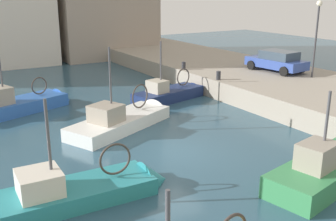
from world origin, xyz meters
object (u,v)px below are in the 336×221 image
at_px(fishing_boat_white, 125,124).
at_px(mooring_bollard_south, 218,75).
at_px(fishing_boat_teal, 86,196).
at_px(mooring_bollard_mid, 184,66).
at_px(fishing_boat_navy, 172,98).
at_px(quay_streetlamp, 317,26).
at_px(parked_car_blue, 277,61).
at_px(fishing_boat_green, 331,175).
at_px(fishing_boat_blue, 21,109).

height_order(fishing_boat_white, mooring_bollard_south, fishing_boat_white).
height_order(fishing_boat_teal, mooring_bollard_mid, fishing_boat_teal).
xyz_separation_m(fishing_boat_navy, quay_streetlamp, (8.28, -3.87, 4.36)).
height_order(fishing_boat_teal, parked_car_blue, fishing_boat_teal).
bearing_deg(fishing_boat_green, mooring_bollard_south, 72.78).
bearing_deg(quay_streetlamp, fishing_boat_blue, 160.59).
height_order(fishing_boat_white, fishing_boat_teal, fishing_boat_white).
distance_m(fishing_boat_white, mooring_bollard_south, 7.85).
bearing_deg(fishing_boat_white, fishing_boat_blue, 125.99).
xyz_separation_m(fishing_boat_navy, parked_car_blue, (7.78, -1.21, 1.84)).
distance_m(fishing_boat_green, quay_streetlamp, 13.29).
relative_size(fishing_boat_blue, mooring_bollard_south, 12.50).
distance_m(mooring_bollard_mid, quay_streetlamp, 9.16).
height_order(fishing_boat_white, mooring_bollard_mid, fishing_boat_white).
height_order(fishing_boat_blue, parked_car_blue, fishing_boat_blue).
relative_size(mooring_bollard_south, mooring_bollard_mid, 1.00).
bearing_deg(mooring_bollard_south, parked_car_blue, 0.95).
relative_size(fishing_boat_green, fishing_boat_white, 1.00).
distance_m(fishing_boat_blue, mooring_bollard_mid, 11.53).
bearing_deg(mooring_bollard_south, mooring_bollard_mid, 90.00).
distance_m(mooring_bollard_south, quay_streetlamp, 6.89).
distance_m(fishing_boat_green, fishing_boat_teal, 8.89).
xyz_separation_m(fishing_boat_white, fishing_boat_navy, (4.84, 3.30, -0.02)).
xyz_separation_m(fishing_boat_green, fishing_boat_white, (-4.00, 9.19, 0.00)).
xyz_separation_m(fishing_boat_green, mooring_bollard_mid, (3.47, 15.20, 1.36)).
relative_size(fishing_boat_white, fishing_boat_navy, 1.18).
distance_m(fishing_boat_blue, mooring_bollard_south, 12.02).
relative_size(fishing_boat_navy, quay_streetlamp, 1.20).
height_order(mooring_bollard_south, mooring_bollard_mid, same).
xyz_separation_m(fishing_boat_blue, fishing_boat_teal, (-0.33, -11.46, -0.02)).
relative_size(parked_car_blue, mooring_bollard_mid, 7.92).
relative_size(fishing_boat_teal, mooring_bollard_mid, 11.06).
xyz_separation_m(fishing_boat_white, fishing_boat_teal, (-4.30, -6.01, 0.00)).
bearing_deg(mooring_bollard_south, fishing_boat_green, -107.22).
xyz_separation_m(fishing_boat_white, mooring_bollard_mid, (7.47, 6.01, 1.36)).
height_order(fishing_boat_green, fishing_boat_white, fishing_boat_white).
xyz_separation_m(fishing_boat_green, fishing_boat_teal, (-8.30, 3.19, 0.00)).
bearing_deg(quay_streetlamp, parked_car_blue, 100.54).
distance_m(parked_car_blue, quay_streetlamp, 3.69).
distance_m(fishing_boat_green, parked_car_blue, 14.32).
xyz_separation_m(fishing_boat_navy, fishing_boat_teal, (-9.14, -9.31, 0.02)).
distance_m(fishing_boat_white, fishing_boat_blue, 6.75).
relative_size(fishing_boat_teal, quay_streetlamp, 1.26).
bearing_deg(fishing_boat_white, quay_streetlamp, -2.46).
xyz_separation_m(fishing_boat_navy, fishing_boat_blue, (-8.81, 2.15, 0.04)).
distance_m(mooring_bollard_south, mooring_bollard_mid, 4.00).
height_order(parked_car_blue, quay_streetlamp, quay_streetlamp).
relative_size(mooring_bollard_south, quay_streetlamp, 0.11).
distance_m(fishing_boat_teal, mooring_bollard_mid, 16.87).
bearing_deg(fishing_boat_blue, fishing_boat_white, -54.01).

